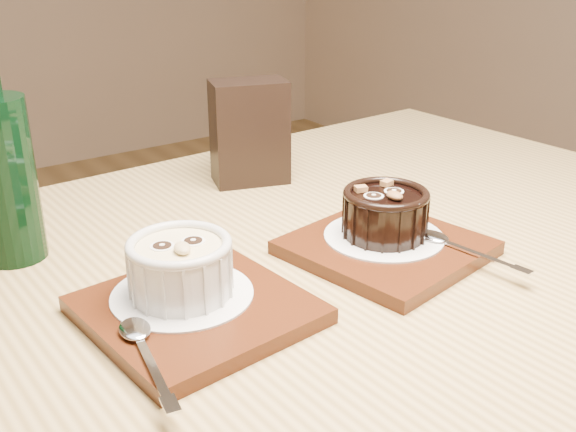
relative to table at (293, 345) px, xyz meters
name	(u,v)px	position (x,y,z in m)	size (l,w,h in m)	color
table	(293,345)	(0.00, 0.00, 0.00)	(1.23, 0.84, 0.75)	olive
tray_left	(197,310)	(-0.12, -0.02, 0.10)	(0.18, 0.18, 0.01)	#491E0C
doily_left	(182,294)	(-0.13, 0.00, 0.11)	(0.13, 0.13, 0.00)	white
ramekin_white	(180,265)	(-0.13, 0.00, 0.14)	(0.09, 0.09, 0.06)	silver
spoon_left	(145,351)	(-0.19, -0.07, 0.11)	(0.03, 0.13, 0.01)	white
tray_right	(386,248)	(0.10, -0.03, 0.10)	(0.18, 0.18, 0.01)	#491E0C
doily_right	(384,236)	(0.11, -0.02, 0.11)	(0.13, 0.13, 0.00)	white
ramekin_dark	(385,211)	(0.11, -0.02, 0.14)	(0.09, 0.09, 0.06)	black
spoon_right	(461,246)	(0.15, -0.09, 0.11)	(0.03, 0.13, 0.01)	white
condiment_stand	(250,132)	(0.11, 0.25, 0.16)	(0.10, 0.06, 0.14)	black
green_bottle	(3,173)	(-0.22, 0.20, 0.18)	(0.06, 0.06, 0.24)	black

